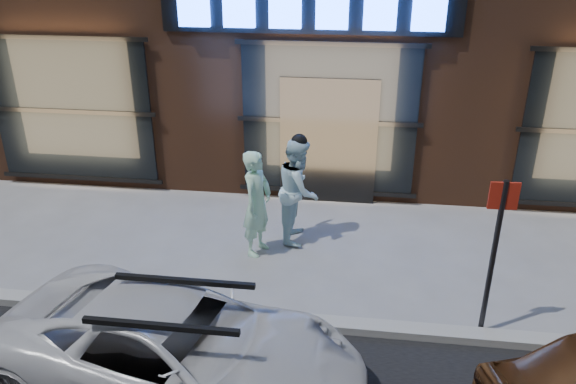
# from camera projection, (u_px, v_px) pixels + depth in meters

# --- Properties ---
(ground) EXTENTS (90.00, 90.00, 0.00)m
(ground) POSITION_uv_depth(u_px,v_px,m) (306.00, 326.00, 7.41)
(ground) COLOR slate
(ground) RESTS_ON ground
(curb) EXTENTS (60.00, 0.25, 0.12)m
(curb) POSITION_uv_depth(u_px,v_px,m) (306.00, 322.00, 7.39)
(curb) COLOR gray
(curb) RESTS_ON ground
(man_bowtie) EXTENTS (0.59, 0.73, 1.74)m
(man_bowtie) POSITION_uv_depth(u_px,v_px,m) (257.00, 203.00, 8.81)
(man_bowtie) COLOR #C0FCD2
(man_bowtie) RESTS_ON ground
(man_cap) EXTENTS (0.67, 0.86, 1.77)m
(man_cap) POSITION_uv_depth(u_px,v_px,m) (299.00, 190.00, 9.24)
(man_cap) COLOR white
(man_cap) RESTS_ON ground
(white_suv) EXTENTS (4.46, 2.74, 1.15)m
(white_suv) POSITION_uv_depth(u_px,v_px,m) (178.00, 349.00, 6.14)
(white_suv) COLOR silver
(white_suv) RESTS_ON ground
(sign_post) EXTENTS (0.34, 0.07, 2.15)m
(sign_post) POSITION_uv_depth(u_px,v_px,m) (495.00, 245.00, 6.76)
(sign_post) COLOR #262628
(sign_post) RESTS_ON ground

